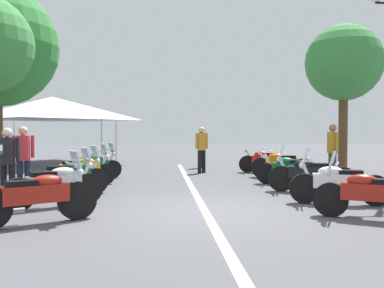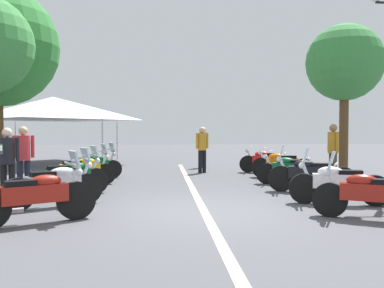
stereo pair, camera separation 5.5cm
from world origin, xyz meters
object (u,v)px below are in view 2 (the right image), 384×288
(bystander_2, at_px, (202,146))
(motorcycle_right_row_4, at_px, (282,164))
(motorcycle_left_row_1, at_px, (55,184))
(roadside_tree_1, at_px, (345,64))
(motorcycle_left_row_4, at_px, (91,165))
(motorcycle_right_row_3, at_px, (291,170))
(motorcycle_left_row_0, at_px, (37,196))
(motorcycle_left_row_3, at_px, (81,170))
(motorcycle_right_row_0, at_px, (371,194))
(motorcycle_right_row_2, at_px, (310,174))
(bystander_1, at_px, (23,154))
(bystander_0, at_px, (7,158))
(motorcycle_left_row_2, at_px, (69,177))
(bystander_4, at_px, (333,148))
(traffic_cone_0, at_px, (326,173))
(event_tent, at_px, (53,108))
(motorcycle_right_row_1, at_px, (338,183))
(bystander_3, at_px, (203,144))
(motorcycle_right_row_5, at_px, (266,161))

(bystander_2, bearing_deg, motorcycle_right_row_4, 28.51)
(motorcycle_left_row_1, relative_size, roadside_tree_1, 0.34)
(motorcycle_left_row_4, relative_size, bystander_2, 1.14)
(motorcycle_right_row_3, bearing_deg, motorcycle_left_row_0, 61.62)
(motorcycle_left_row_3, height_order, roadside_tree_1, roadside_tree_1)
(motorcycle_left_row_3, relative_size, motorcycle_right_row_3, 1.01)
(motorcycle_right_row_0, height_order, motorcycle_right_row_2, motorcycle_right_row_2)
(motorcycle_right_row_3, distance_m, bystander_1, 7.30)
(bystander_0, bearing_deg, motorcycle_left_row_4, 154.93)
(motorcycle_left_row_2, xyz_separation_m, motorcycle_right_row_0, (-3.12, -5.92, -0.00))
(motorcycle_left_row_4, bearing_deg, motorcycle_left_row_2, -115.14)
(motorcycle_left_row_1, height_order, motorcycle_left_row_4, motorcycle_left_row_1)
(motorcycle_left_row_1, xyz_separation_m, bystander_4, (3.73, -7.49, 0.58))
(motorcycle_left_row_4, xyz_separation_m, bystander_4, (-1.11, -7.60, 0.60))
(motorcycle_left_row_0, xyz_separation_m, motorcycle_right_row_2, (3.11, -5.88, -0.00))
(motorcycle_left_row_3, xyz_separation_m, traffic_cone_0, (0.23, -7.31, -0.17))
(motorcycle_right_row_4, xyz_separation_m, event_tent, (6.54, 9.17, 2.18))
(roadside_tree_1, bearing_deg, motorcycle_right_row_1, 154.32)
(bystander_2, bearing_deg, bystander_3, 148.91)
(bystander_3, xyz_separation_m, event_tent, (2.47, 6.95, 1.63))
(motorcycle_left_row_0, height_order, motorcycle_right_row_1, motorcycle_left_row_0)
(motorcycle_left_row_1, distance_m, bystander_3, 9.66)
(motorcycle_left_row_4, height_order, event_tent, event_tent)
(traffic_cone_0, bearing_deg, bystander_1, 100.60)
(motorcycle_left_row_2, height_order, bystander_2, bystander_2)
(motorcycle_left_row_4, distance_m, bystander_4, 7.70)
(motorcycle_left_row_4, height_order, motorcycle_right_row_2, motorcycle_right_row_2)
(motorcycle_left_row_4, xyz_separation_m, bystander_2, (1.77, -3.79, 0.56))
(motorcycle_left_row_1, bearing_deg, bystander_1, 92.17)
(bystander_1, relative_size, roadside_tree_1, 0.31)
(motorcycle_left_row_0, height_order, bystander_4, bystander_4)
(motorcycle_left_row_4, distance_m, bystander_2, 4.22)
(motorcycle_left_row_3, relative_size, motorcycle_right_row_2, 0.91)
(bystander_3, bearing_deg, motorcycle_right_row_3, -25.43)
(motorcycle_right_row_3, bearing_deg, bystander_3, -47.46)
(motorcycle_left_row_1, relative_size, motorcycle_right_row_4, 0.95)
(motorcycle_left_row_3, xyz_separation_m, motorcycle_right_row_0, (-4.91, -5.98, 0.00))
(motorcycle_right_row_0, xyz_separation_m, bystander_0, (2.62, 7.18, 0.50))
(motorcycle_right_row_5, bearing_deg, roadside_tree_1, -178.87)
(motorcycle_right_row_1, xyz_separation_m, bystander_0, (1.14, 7.24, 0.49))
(motorcycle_right_row_1, relative_size, bystander_1, 1.21)
(motorcycle_right_row_0, relative_size, motorcycle_right_row_1, 0.92)
(motorcycle_right_row_0, relative_size, bystander_3, 1.08)
(motorcycle_right_row_0, relative_size, motorcycle_right_row_2, 0.88)
(bystander_3, distance_m, bystander_4, 6.19)
(traffic_cone_0, bearing_deg, motorcycle_right_row_4, 39.84)
(bystander_4, bearing_deg, motorcycle_right_row_4, -47.68)
(motorcycle_left_row_0, distance_m, bystander_3, 11.05)
(bystander_1, bearing_deg, motorcycle_right_row_3, 71.81)
(motorcycle_left_row_0, distance_m, motorcycle_right_row_5, 9.95)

